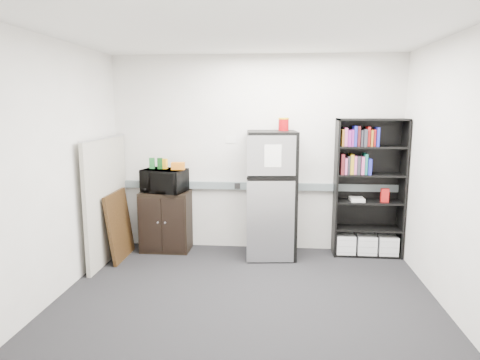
{
  "coord_description": "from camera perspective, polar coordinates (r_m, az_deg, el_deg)",
  "views": [
    {
      "loc": [
        0.31,
        -4.18,
        2.01
      ],
      "look_at": [
        -0.14,
        0.9,
        1.12
      ],
      "focal_mm": 32.0,
      "sensor_mm": 36.0,
      "label": 1
    }
  ],
  "objects": [
    {
      "name": "cubicle_partition",
      "position": [
        5.83,
        -17.33,
        -2.47
      ],
      "size": [
        0.06,
        1.3,
        1.62
      ],
      "color": "#A9A396",
      "rests_on": "floor"
    },
    {
      "name": "floor",
      "position": [
        4.65,
        0.78,
        -15.78
      ],
      "size": [
        4.0,
        4.0,
        0.0
      ],
      "primitive_type": "plane",
      "color": "black",
      "rests_on": "ground"
    },
    {
      "name": "wall_left",
      "position": [
        4.82,
        -23.62,
        1.15
      ],
      "size": [
        0.02,
        3.5,
        2.7
      ],
      "primitive_type": "cube",
      "color": "silver",
      "rests_on": "floor"
    },
    {
      "name": "refrigerator",
      "position": [
        5.72,
        4.19,
        -1.95
      ],
      "size": [
        0.69,
        0.72,
        1.69
      ],
      "rotation": [
        0.0,
        0.0,
        0.1
      ],
      "color": "black",
      "rests_on": "floor"
    },
    {
      "name": "ceiling",
      "position": [
        4.25,
        0.87,
        19.2
      ],
      "size": [
        4.0,
        3.5,
        0.02
      ],
      "primitive_type": "cube",
      "color": "white",
      "rests_on": "wall_back"
    },
    {
      "name": "coffee_can",
      "position": [
        5.73,
        5.83,
        7.52
      ],
      "size": [
        0.14,
        0.14,
        0.19
      ],
      "color": "#9B070C",
      "rests_on": "refrigerator"
    },
    {
      "name": "bookshelf",
      "position": [
        5.97,
        16.77,
        -1.16
      ],
      "size": [
        0.9,
        0.34,
        1.85
      ],
      "color": "black",
      "rests_on": "floor"
    },
    {
      "name": "electrical_raceway",
      "position": [
        6.01,
        2.04,
        -0.81
      ],
      "size": [
        3.92,
        0.05,
        0.1
      ],
      "primitive_type": "cube",
      "color": "slate",
      "rests_on": "wall_back"
    },
    {
      "name": "snack_box_a",
      "position": [
        6.0,
        -11.65,
        2.19
      ],
      "size": [
        0.08,
        0.06,
        0.15
      ],
      "primitive_type": "cube",
      "rotation": [
        0.0,
        0.0,
        0.14
      ],
      "color": "#1A5D26",
      "rests_on": "microwave"
    },
    {
      "name": "framed_poster",
      "position": [
        5.92,
        -15.76,
        -5.83
      ],
      "size": [
        0.15,
        0.7,
        0.9
      ],
      "rotation": [
        0.0,
        -0.12,
        0.0
      ],
      "color": "black",
      "rests_on": "floor"
    },
    {
      "name": "microwave",
      "position": [
        5.96,
        -10.06,
        -0.08
      ],
      "size": [
        0.65,
        0.51,
        0.32
      ],
      "primitive_type": "imported",
      "rotation": [
        0.0,
        0.0,
        -0.24
      ],
      "color": "black",
      "rests_on": "cabinet"
    },
    {
      "name": "wall_right",
      "position": [
        4.55,
        26.79,
        0.45
      ],
      "size": [
        0.02,
        3.5,
        2.7
      ],
      "primitive_type": "cube",
      "color": "silver",
      "rests_on": "floor"
    },
    {
      "name": "wall_back",
      "position": [
        5.97,
        2.09,
        3.49
      ],
      "size": [
        4.0,
        0.02,
        2.7
      ],
      "primitive_type": "cube",
      "color": "silver",
      "rests_on": "floor"
    },
    {
      "name": "snack_box_b",
      "position": [
        5.97,
        -10.62,
        2.19
      ],
      "size": [
        0.08,
        0.06,
        0.15
      ],
      "primitive_type": "cube",
      "rotation": [
        0.0,
        0.0,
        0.18
      ],
      "color": "#0D3A11",
      "rests_on": "microwave"
    },
    {
      "name": "snack_bag",
      "position": [
        5.86,
        -8.25,
        1.87
      ],
      "size": [
        0.19,
        0.12,
        0.1
      ],
      "primitive_type": "cube",
      "rotation": [
        0.0,
        0.0,
        0.11
      ],
      "color": "orange",
      "rests_on": "microwave"
    },
    {
      "name": "wall_note",
      "position": [
        5.98,
        -1.27,
        5.43
      ],
      "size": [
        0.14,
        0.0,
        0.1
      ],
      "primitive_type": "cube",
      "color": "white",
      "rests_on": "wall_back"
    },
    {
      "name": "cabinet",
      "position": [
        6.1,
        -9.86,
        -5.42
      ],
      "size": [
        0.67,
        0.45,
        0.84
      ],
      "color": "black",
      "rests_on": "floor"
    },
    {
      "name": "snack_box_c",
      "position": [
        5.96,
        -10.01,
        2.14
      ],
      "size": [
        0.08,
        0.07,
        0.14
      ],
      "primitive_type": "cube",
      "rotation": [
        0.0,
        0.0,
        -0.27
      ],
      "color": "#EDA616",
      "rests_on": "microwave"
    }
  ]
}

